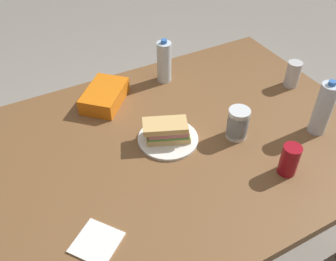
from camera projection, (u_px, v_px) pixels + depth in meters
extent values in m
plane|color=gray|center=(176.00, 242.00, 1.95)|extent=(8.00, 8.00, 0.00)
cube|color=brown|center=(179.00, 144.00, 1.47)|extent=(1.56, 1.12, 0.04)
cylinder|color=brown|center=(238.00, 102.00, 2.28)|extent=(0.07, 0.07, 0.69)
cylinder|color=brown|center=(3.00, 186.00, 1.79)|extent=(0.07, 0.07, 0.69)
cylinder|color=white|center=(168.00, 139.00, 1.46)|extent=(0.24, 0.24, 0.01)
cube|color=#DBB26B|center=(168.00, 135.00, 1.45)|extent=(0.19, 0.15, 0.02)
cube|color=#599E3F|center=(168.00, 132.00, 1.44)|extent=(0.18, 0.14, 0.01)
cube|color=#C6727A|center=(168.00, 130.00, 1.43)|extent=(0.18, 0.14, 0.02)
cube|color=yellow|center=(168.00, 127.00, 1.42)|extent=(0.17, 0.13, 0.01)
cube|color=#DBB26B|center=(165.00, 125.00, 1.40)|extent=(0.19, 0.15, 0.02)
cylinder|color=maroon|center=(289.00, 160.00, 1.30)|extent=(0.07, 0.07, 0.12)
cube|color=orange|center=(105.00, 96.00, 1.62)|extent=(0.27, 0.27, 0.07)
cylinder|color=silver|center=(323.00, 109.00, 1.43)|extent=(0.07, 0.07, 0.22)
cylinder|color=blue|center=(332.00, 83.00, 1.35)|extent=(0.03, 0.03, 0.02)
cylinder|color=silver|center=(237.00, 127.00, 1.45)|extent=(0.08, 0.08, 0.09)
cylinder|color=silver|center=(238.00, 123.00, 1.44)|extent=(0.08, 0.08, 0.09)
cylinder|color=silver|center=(238.00, 120.00, 1.43)|extent=(0.08, 0.08, 0.09)
cylinder|color=silver|center=(164.00, 62.00, 1.71)|extent=(0.07, 0.07, 0.20)
cylinder|color=blue|center=(164.00, 41.00, 1.64)|extent=(0.03, 0.03, 0.02)
cylinder|color=silver|center=(293.00, 74.00, 1.71)|extent=(0.07, 0.07, 0.12)
cube|color=white|center=(97.00, 242.00, 1.12)|extent=(0.18, 0.18, 0.01)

